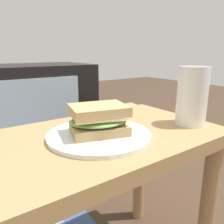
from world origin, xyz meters
name	(u,v)px	position (x,y,z in m)	size (l,w,h in m)	color
side_table	(108,165)	(0.00, 0.00, 0.37)	(0.56, 0.36, 0.46)	#A37A4C
tv_cabinet	(11,116)	(-0.05, 0.95, 0.29)	(0.96, 0.46, 0.58)	black
plate	(99,135)	(-0.03, -0.01, 0.47)	(0.24, 0.24, 0.01)	silver
sandwich_front	(99,119)	(-0.03, -0.01, 0.50)	(0.16, 0.14, 0.07)	tan
beer_glass	(192,97)	(0.22, -0.08, 0.54)	(0.08, 0.08, 0.16)	silver
paper_bag	(126,143)	(0.40, 0.43, 0.19)	(0.19, 0.14, 0.39)	tan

